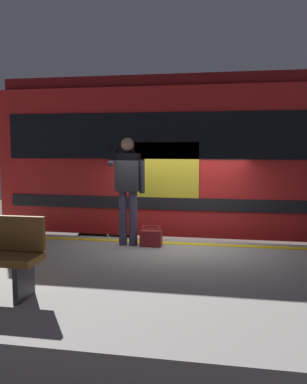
% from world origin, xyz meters
% --- Properties ---
extents(ground_plane, '(24.37, 24.37, 0.00)m').
position_xyz_m(ground_plane, '(0.00, 0.00, 0.00)').
color(ground_plane, '#4C4742').
extents(platform, '(12.59, 4.35, 1.04)m').
position_xyz_m(platform, '(0.00, 2.18, 0.52)').
color(platform, gray).
rests_on(platform, ground).
extents(safety_line, '(12.34, 0.16, 0.01)m').
position_xyz_m(safety_line, '(0.00, 0.30, 1.04)').
color(safety_line, yellow).
rests_on(safety_line, platform).
extents(track_rail_near, '(16.37, 0.08, 0.16)m').
position_xyz_m(track_rail_near, '(0.00, -1.40, 0.08)').
color(track_rail_near, slate).
rests_on(track_rail_near, ground).
extents(track_rail_far, '(16.37, 0.08, 0.16)m').
position_xyz_m(track_rail_far, '(0.00, -2.84, 0.08)').
color(track_rail_far, slate).
rests_on(track_rail_far, ground).
extents(train_carriage, '(10.93, 2.99, 3.97)m').
position_xyz_m(train_carriage, '(-1.60, -2.12, 2.53)').
color(train_carriage, red).
rests_on(train_carriage, ground).
extents(passenger, '(0.57, 0.55, 1.84)m').
position_xyz_m(passenger, '(0.78, 0.57, 2.13)').
color(passenger, '#383347').
rests_on(passenger, platform).
extents(handbag, '(0.36, 0.33, 0.34)m').
position_xyz_m(handbag, '(0.38, 0.58, 1.19)').
color(handbag, maroon).
rests_on(handbag, platform).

